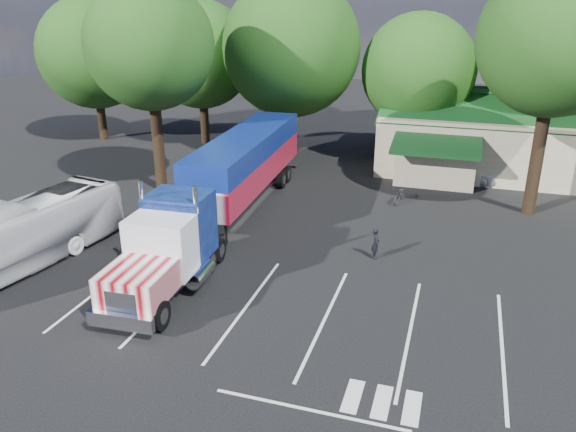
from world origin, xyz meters
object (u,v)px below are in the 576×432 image
(woman, at_px, (375,243))
(bicycle, at_px, (400,195))
(tour_bus, at_px, (17,237))
(semi_truck, at_px, (230,178))
(silver_sedan, at_px, (467,173))

(woman, bearing_deg, bicycle, -22.29)
(bicycle, distance_m, tour_bus, 20.61)
(semi_truck, bearing_deg, bicycle, 32.29)
(tour_bus, bearing_deg, bicycle, 51.54)
(semi_truck, height_order, silver_sedan, semi_truck)
(tour_bus, xyz_separation_m, silver_sedan, (19.00, 19.05, -0.89))
(tour_bus, bearing_deg, semi_truck, 58.32)
(bicycle, height_order, tour_bus, tour_bus)
(woman, relative_size, tour_bus, 0.14)
(bicycle, height_order, silver_sedan, silver_sedan)
(bicycle, bearing_deg, woman, -81.51)
(semi_truck, distance_m, silver_sedan, 16.51)
(tour_bus, bearing_deg, silver_sedan, 54.54)
(woman, distance_m, tour_bus, 16.21)
(tour_bus, distance_m, silver_sedan, 26.92)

